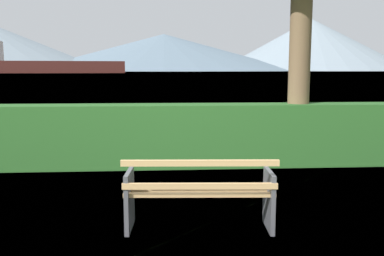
{
  "coord_description": "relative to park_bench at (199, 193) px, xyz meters",
  "views": [
    {
      "loc": [
        -0.39,
        -4.63,
        1.81
      ],
      "look_at": [
        0.0,
        1.24,
        0.99
      ],
      "focal_mm": 39.17,
      "sensor_mm": 36.0,
      "label": 1
    }
  ],
  "objects": [
    {
      "name": "ground_plane",
      "position": [
        0.0,
        0.06,
        -0.43
      ],
      "size": [
        1400.0,
        1400.0,
        0.0
      ],
      "primitive_type": "plane",
      "color": "#567A38"
    },
    {
      "name": "water_surface",
      "position": [
        0.0,
        307.72,
        -0.42
      ],
      "size": [
        620.0,
        620.0,
        0.0
      ],
      "primitive_type": "plane",
      "color": "#6B8EA3",
      "rests_on": "ground_plane"
    },
    {
      "name": "park_bench",
      "position": [
        0.0,
        0.0,
        0.0
      ],
      "size": [
        1.71,
        0.67,
        0.87
      ],
      "color": "tan",
      "rests_on": "ground_plane"
    },
    {
      "name": "hedge_row",
      "position": [
        0.0,
        3.22,
        0.16
      ],
      "size": [
        12.07,
        0.68,
        1.17
      ],
      "primitive_type": "cube",
      "color": "#285B23",
      "rests_on": "ground_plane"
    },
    {
      "name": "cargo_ship_large",
      "position": [
        -70.74,
        221.43,
        5.03
      ],
      "size": [
        86.11,
        25.26,
        19.51
      ],
      "color": "#471E19",
      "rests_on": "water_surface"
    },
    {
      "name": "distant_hills",
      "position": [
        -22.5,
        573.63,
        30.87
      ],
      "size": [
        742.39,
        399.9,
        73.94
      ],
      "color": "gray",
      "rests_on": "ground_plane"
    }
  ]
}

